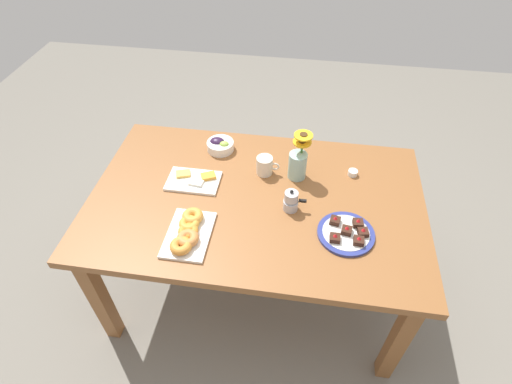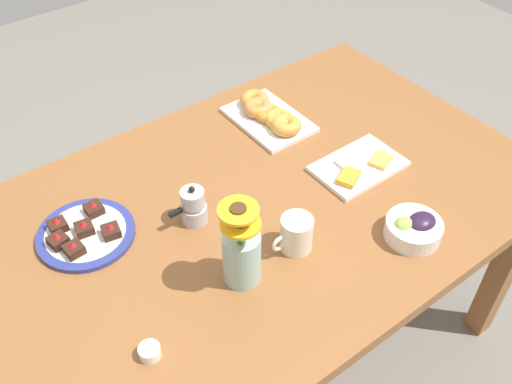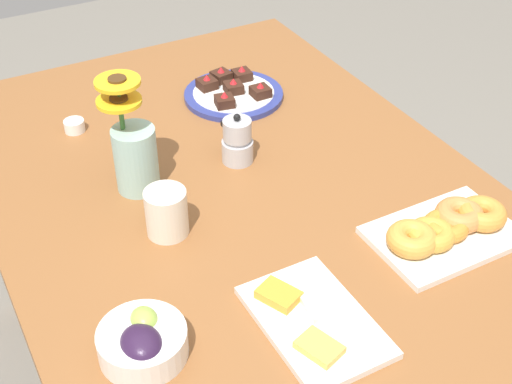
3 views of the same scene
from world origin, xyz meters
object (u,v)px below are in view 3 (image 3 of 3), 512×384
(grape_bowl, at_px, (143,342))
(flower_vase, at_px, (134,152))
(dining_table, at_px, (256,239))
(dessert_plate, at_px, (233,93))
(jam_cup_honey, at_px, (74,125))
(cheese_platter, at_px, (312,320))
(croissant_platter, at_px, (446,228))
(moka_pot, at_px, (237,141))
(coffee_mug, at_px, (166,212))

(grape_bowl, relative_size, flower_vase, 0.57)
(dining_table, distance_m, flower_vase, 0.31)
(dessert_plate, bearing_deg, dining_table, 158.78)
(jam_cup_honey, xyz_separation_m, flower_vase, (-0.28, -0.05, 0.07))
(grape_bowl, bearing_deg, flower_vase, -19.79)
(jam_cup_honey, distance_m, dessert_plate, 0.40)
(cheese_platter, distance_m, croissant_platter, 0.35)
(dessert_plate, bearing_deg, flower_vase, 124.86)
(moka_pot, bearing_deg, jam_cup_honey, 44.06)
(cheese_platter, relative_size, dessert_plate, 1.04)
(grape_bowl, xyz_separation_m, croissant_platter, (-0.01, -0.61, -0.01))
(coffee_mug, relative_size, moka_pot, 0.98)
(grape_bowl, xyz_separation_m, moka_pot, (0.42, -0.39, 0.02))
(jam_cup_honey, relative_size, dessert_plate, 0.19)
(jam_cup_honey, distance_m, moka_pot, 0.41)
(jam_cup_honey, bearing_deg, moka_pot, -135.94)
(cheese_platter, relative_size, croissant_platter, 0.93)
(cheese_platter, distance_m, dessert_plate, 0.78)
(coffee_mug, bearing_deg, flower_vase, -0.49)
(dining_table, height_order, grape_bowl, grape_bowl)
(flower_vase, bearing_deg, dessert_plate, -55.14)
(dining_table, bearing_deg, coffee_mug, 84.84)
(cheese_platter, bearing_deg, moka_pot, -12.89)
(dining_table, bearing_deg, grape_bowl, 126.11)
(cheese_platter, height_order, flower_vase, flower_vase)
(coffee_mug, relative_size, croissant_platter, 0.42)
(dining_table, height_order, flower_vase, flower_vase)
(dessert_plate, xyz_separation_m, moka_pot, (-0.26, 0.12, 0.04))
(croissant_platter, height_order, flower_vase, flower_vase)
(croissant_platter, distance_m, flower_vase, 0.64)
(coffee_mug, xyz_separation_m, cheese_platter, (-0.34, -0.12, -0.04))
(flower_vase, xyz_separation_m, moka_pot, (-0.01, -0.23, -0.04))
(jam_cup_honey, xyz_separation_m, dessert_plate, (-0.04, -0.40, -0.00))
(croissant_platter, bearing_deg, jam_cup_honey, 35.44)
(cheese_platter, xyz_separation_m, flower_vase, (0.50, 0.12, 0.08))
(coffee_mug, height_order, dessert_plate, coffee_mug)
(dining_table, bearing_deg, dessert_plate, -21.22)
(moka_pot, bearing_deg, grape_bowl, 137.30)
(croissant_platter, bearing_deg, coffee_mug, 59.31)
(cheese_platter, bearing_deg, grape_bowl, 74.70)
(coffee_mug, relative_size, grape_bowl, 0.81)
(coffee_mug, height_order, cheese_platter, coffee_mug)
(grape_bowl, xyz_separation_m, cheese_platter, (-0.07, -0.27, -0.02))
(coffee_mug, distance_m, cheese_platter, 0.36)
(grape_bowl, height_order, cheese_platter, grape_bowl)
(jam_cup_honey, bearing_deg, coffee_mug, -173.59)
(dining_table, relative_size, jam_cup_honey, 33.33)
(grape_bowl, bearing_deg, croissant_platter, -90.83)
(dining_table, distance_m, jam_cup_honey, 0.53)
(croissant_platter, distance_m, jam_cup_honey, 0.88)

